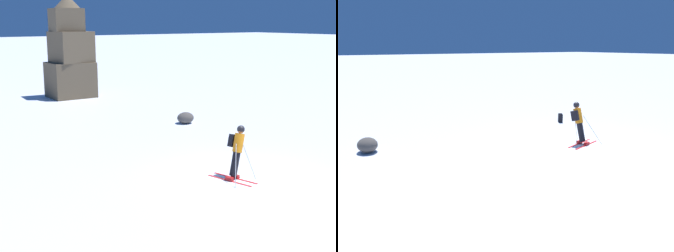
# 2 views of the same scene
# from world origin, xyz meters

# --- Properties ---
(ground_plane) EXTENTS (300.00, 300.00, 0.00)m
(ground_plane) POSITION_xyz_m (0.00, 0.00, 0.00)
(ground_plane) COLOR white
(skier) EXTENTS (1.25, 1.84, 1.89)m
(skier) POSITION_xyz_m (-0.12, 0.09, 1.05)
(skier) COLOR red
(skier) RESTS_ON ground
(spare_backpack) EXTENTS (0.37, 0.34, 0.50)m
(spare_backpack) POSITION_xyz_m (3.40, -2.07, 0.24)
(spare_backpack) COLOR black
(spare_backpack) RESTS_ON ground
(exposed_boulder_0) EXTENTS (0.93, 0.79, 0.61)m
(exposed_boulder_0) POSITION_xyz_m (3.69, 8.21, 0.30)
(exposed_boulder_0) COLOR #4C4742
(exposed_boulder_0) RESTS_ON ground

